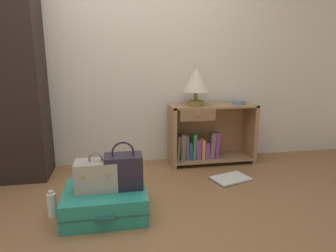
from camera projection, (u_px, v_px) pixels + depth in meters
name	position (u px, v px, depth m)	size (l,w,h in m)	color
ground_plane	(135.00, 232.00, 2.06)	(9.00, 9.00, 0.00)	olive
back_wall	(122.00, 46.00, 3.21)	(6.40, 0.10, 2.60)	silver
bookshelf	(208.00, 135.00, 3.36)	(0.96, 0.35, 0.67)	#A37A51
table_lamp	(196.00, 81.00, 3.17)	(0.29, 0.29, 0.40)	olive
bowl	(239.00, 102.00, 3.32)	(0.14, 0.14, 0.04)	slate
suitcase_large	(106.00, 201.00, 2.28)	(0.62, 0.54, 0.21)	teal
train_case	(96.00, 175.00, 2.22)	(0.31, 0.20, 0.30)	#A89E8E
handbag	(124.00, 171.00, 2.25)	(0.28, 0.18, 0.36)	#231E2D
bottle	(52.00, 205.00, 2.24)	(0.07, 0.07, 0.21)	white
open_book_on_floor	(231.00, 179.00, 2.94)	(0.43, 0.36, 0.02)	white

